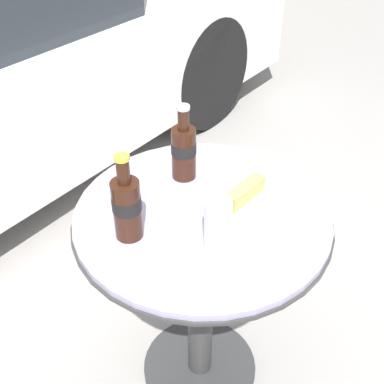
# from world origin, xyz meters

# --- Properties ---
(ground_plane) EXTENTS (30.00, 30.00, 0.00)m
(ground_plane) POSITION_xyz_m (0.00, 0.00, 0.00)
(ground_plane) COLOR gray
(bistro_table) EXTENTS (0.71, 0.71, 0.74)m
(bistro_table) POSITION_xyz_m (0.00, 0.00, 0.55)
(bistro_table) COLOR #333333
(bistro_table) RESTS_ON ground_plane
(cola_bottle_left) EXTENTS (0.07, 0.07, 0.24)m
(cola_bottle_left) POSITION_xyz_m (-0.19, 0.09, 0.84)
(cola_bottle_left) COLOR #33190F
(cola_bottle_left) RESTS_ON bistro_table
(cola_bottle_right) EXTENTS (0.07, 0.07, 0.23)m
(cola_bottle_right) POSITION_xyz_m (0.10, 0.14, 0.83)
(cola_bottle_right) COLOR #33190F
(cola_bottle_right) RESTS_ON bistro_table
(drinking_glass) EXTENTS (0.07, 0.07, 0.14)m
(drinking_glass) POSITION_xyz_m (-0.08, -0.11, 0.81)
(drinking_glass) COLOR #C68923
(drinking_glass) RESTS_ON bistro_table
(lunch_plate_near) EXTENTS (0.20, 0.20, 0.06)m
(lunch_plate_near) POSITION_xyz_m (0.10, -0.07, 0.76)
(lunch_plate_near) COLOR white
(lunch_plate_near) RESTS_ON bistro_table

